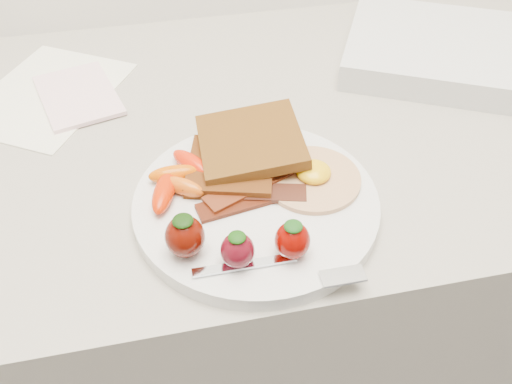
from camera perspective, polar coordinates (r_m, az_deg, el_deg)
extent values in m
cube|color=gray|center=(1.09, -1.23, -12.30)|extent=(2.00, 0.60, 0.90)
cylinder|color=silver|center=(0.63, 0.00, -1.24)|extent=(0.27, 0.27, 0.02)
cube|color=#451606|center=(0.65, -2.53, 2.51)|extent=(0.12, 0.12, 0.01)
cube|color=#50260A|center=(0.66, -0.54, 5.08)|extent=(0.12, 0.12, 0.03)
cylinder|color=#C9B891|center=(0.64, 5.64, 1.32)|extent=(0.14, 0.14, 0.01)
ellipsoid|color=yellow|center=(0.64, 5.78, 2.02)|extent=(0.05, 0.05, 0.02)
cube|color=black|center=(0.62, -1.12, -0.92)|extent=(0.11, 0.04, 0.00)
cube|color=black|center=(0.62, 0.18, -0.07)|extent=(0.11, 0.05, 0.00)
cube|color=#45160A|center=(0.63, -0.73, 0.58)|extent=(0.11, 0.07, 0.00)
ellipsoid|color=#D95500|center=(0.64, -8.15, 1.80)|extent=(0.06, 0.02, 0.02)
ellipsoid|color=#D7580E|center=(0.63, -7.27, 0.52)|extent=(0.05, 0.04, 0.02)
ellipsoid|color=red|center=(0.62, -9.19, -0.01)|extent=(0.04, 0.07, 0.02)
ellipsoid|color=red|center=(0.65, -6.45, 2.86)|extent=(0.05, 0.06, 0.02)
ellipsoid|color=#4B0A02|center=(0.56, -7.13, -4.44)|extent=(0.04, 0.04, 0.04)
ellipsoid|color=black|center=(0.54, -7.33, -2.86)|extent=(0.02, 0.02, 0.01)
ellipsoid|color=#510813|center=(0.55, -1.87, -5.86)|extent=(0.03, 0.03, 0.04)
ellipsoid|color=#113E09|center=(0.53, -1.91, -4.54)|extent=(0.02, 0.02, 0.01)
ellipsoid|color=#6D0400|center=(0.56, 3.66, -4.85)|extent=(0.04, 0.04, 0.04)
ellipsoid|color=#13420F|center=(0.54, 3.75, -3.45)|extent=(0.02, 0.02, 0.01)
cube|color=white|center=(0.56, -1.14, -7.31)|extent=(0.10, 0.01, 0.00)
cube|color=silver|center=(0.56, 8.69, -8.30)|extent=(0.04, 0.02, 0.00)
cube|color=white|center=(0.86, -20.17, 9.15)|extent=(0.26, 0.28, 0.00)
cube|color=#FFD0D8|center=(0.84, -17.37, 9.23)|extent=(0.13, 0.16, 0.01)
cube|color=silver|center=(0.91, 18.38, 13.20)|extent=(0.36, 0.33, 0.04)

